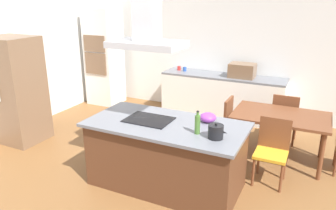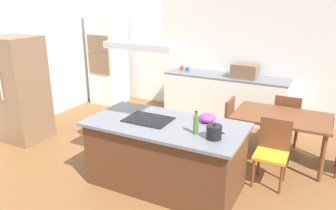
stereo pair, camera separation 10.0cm
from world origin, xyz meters
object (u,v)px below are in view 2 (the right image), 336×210
(olive_oil_bottle, at_px, (196,124))
(dining_table, at_px, (282,121))
(tea_kettle, at_px, (214,132))
(mixing_bowl, at_px, (207,118))
(chair_facing_back_wall, at_px, (287,117))
(range_hood, at_px, (146,27))
(coffee_mug_blue, at_px, (188,69))
(chair_at_left_end, at_px, (223,120))
(chair_facing_island, at_px, (273,148))
(countertop_microwave, at_px, (245,71))
(refrigerator, at_px, (19,89))
(cooktop, at_px, (148,119))
(wall_oven_stack, at_px, (108,57))
(coffee_mug_red, at_px, (182,68))

(olive_oil_bottle, bearing_deg, dining_table, 63.45)
(tea_kettle, height_order, mixing_bowl, tea_kettle)
(chair_facing_back_wall, height_order, range_hood, range_hood)
(coffee_mug_blue, xyz_separation_m, chair_at_left_end, (1.30, -1.50, -0.44))
(mixing_bowl, distance_m, chair_facing_island, 1.01)
(tea_kettle, bearing_deg, coffee_mug_blue, 118.74)
(coffee_mug_blue, bearing_deg, countertop_microwave, -1.17)
(tea_kettle, bearing_deg, mixing_bowl, 119.00)
(coffee_mug_blue, xyz_separation_m, refrigerator, (-2.01, -2.68, -0.03))
(olive_oil_bottle, xyz_separation_m, mixing_bowl, (-0.01, 0.42, -0.06))
(tea_kettle, bearing_deg, refrigerator, 173.94)
(tea_kettle, relative_size, chair_facing_island, 0.26)
(countertop_microwave, bearing_deg, dining_table, -56.74)
(olive_oil_bottle, distance_m, refrigerator, 3.48)
(countertop_microwave, distance_m, chair_facing_back_wall, 1.37)
(cooktop, distance_m, refrigerator, 2.73)
(cooktop, height_order, refrigerator, refrigerator)
(cooktop, xyz_separation_m, dining_table, (1.50, 1.40, -0.24))
(tea_kettle, xyz_separation_m, countertop_microwave, (-0.44, 3.05, 0.06))
(wall_oven_stack, distance_m, range_hood, 3.87)
(chair_at_left_end, bearing_deg, tea_kettle, -76.34)
(mixing_bowl, height_order, chair_facing_island, mixing_bowl)
(cooktop, height_order, mixing_bowl, mixing_bowl)
(olive_oil_bottle, relative_size, chair_facing_back_wall, 0.32)
(cooktop, height_order, coffee_mug_red, coffee_mug_red)
(chair_at_left_end, relative_size, range_hood, 0.99)
(mixing_bowl, xyz_separation_m, refrigerator, (-3.45, -0.06, -0.05))
(chair_facing_island, height_order, range_hood, range_hood)
(tea_kettle, height_order, range_hood, range_hood)
(wall_oven_stack, bearing_deg, dining_table, -16.67)
(countertop_microwave, relative_size, dining_table, 0.36)
(tea_kettle, distance_m, olive_oil_bottle, 0.24)
(coffee_mug_red, relative_size, wall_oven_stack, 0.04)
(refrigerator, bearing_deg, wall_oven_stack, 88.11)
(olive_oil_bottle, relative_size, chair_at_left_end, 0.32)
(coffee_mug_blue, relative_size, chair_facing_island, 0.10)
(chair_facing_back_wall, bearing_deg, chair_facing_island, -90.00)
(chair_at_left_end, bearing_deg, mixing_bowl, -83.25)
(tea_kettle, distance_m, mixing_bowl, 0.52)
(range_hood, bearing_deg, wall_oven_stack, 134.99)
(coffee_mug_blue, height_order, refrigerator, refrigerator)
(dining_table, bearing_deg, chair_at_left_end, -180.00)
(countertop_microwave, xyz_separation_m, chair_at_left_end, (0.05, -1.48, -0.53))
(dining_table, bearing_deg, refrigerator, -164.38)
(countertop_microwave, height_order, wall_oven_stack, wall_oven_stack)
(countertop_microwave, xyz_separation_m, range_hood, (-0.54, -2.88, 1.06))
(mixing_bowl, bearing_deg, chair_facing_island, 30.37)
(chair_facing_island, bearing_deg, olive_oil_bottle, -131.31)
(coffee_mug_red, xyz_separation_m, wall_oven_stack, (-1.78, -0.29, 0.16))
(countertop_microwave, height_order, dining_table, countertop_microwave)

